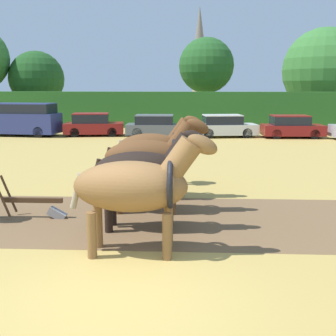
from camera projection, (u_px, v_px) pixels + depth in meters
ground_plane at (113, 293)px, 6.63m from camera, size 240.00×240.00×0.00m
plowed_furrow_strip at (7, 217)px, 10.48m from camera, size 22.88×5.44×0.01m
hedgerow at (195, 110)px, 33.08m from camera, size 61.22×1.43×2.82m
tree_left at (37, 79)px, 39.62m from camera, size 5.13×5.13×6.51m
tree_center_left at (206, 66)px, 36.34m from camera, size 4.76×4.76×7.39m
tree_center at (324, 70)px, 36.75m from camera, size 7.27×7.27×8.27m
church_spire at (199, 54)px, 74.08m from camera, size 2.63×2.63×17.05m
draft_horse_lead_left at (136, 186)px, 7.97m from camera, size 2.88×1.16×2.42m
draft_horse_lead_right at (144, 171)px, 9.36m from camera, size 2.72×1.03×2.35m
draft_horse_trail_left at (150, 157)px, 10.73m from camera, size 2.81×1.08×2.49m
draft_horse_trail_right at (154, 149)px, 12.11m from camera, size 2.67×1.07×2.47m
plow at (38, 205)px, 10.38m from camera, size 1.73×0.48×1.13m
farmer_beside_team at (179, 153)px, 13.88m from camera, size 0.44×0.66×1.75m
parked_van at (22, 119)px, 27.73m from camera, size 4.90×2.11×2.15m
parked_car_left at (93, 125)px, 27.85m from camera, size 4.14×2.56×1.49m
parked_car_center_left at (157, 126)px, 27.22m from camera, size 4.12×2.08×1.42m
parked_car_center at (224, 126)px, 27.15m from camera, size 4.27×2.53×1.43m
parked_car_center_right at (292, 127)px, 26.79m from camera, size 3.96×2.15×1.42m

